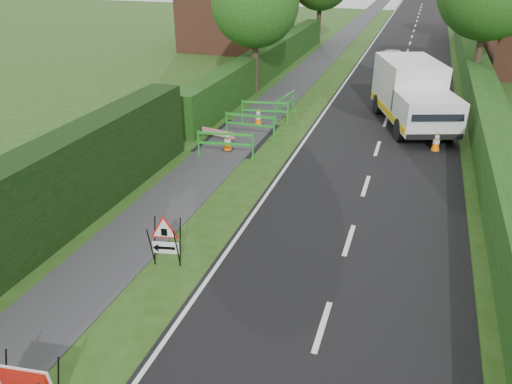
# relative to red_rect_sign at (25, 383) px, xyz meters

# --- Properties ---
(ground) EXTENTS (120.00, 120.00, 0.00)m
(ground) POSITION_rel_red_rect_sign_xyz_m (1.80, 2.43, -0.49)
(ground) COLOR #244213
(ground) RESTS_ON ground
(road_surface) EXTENTS (6.00, 90.00, 0.02)m
(road_surface) POSITION_rel_red_rect_sign_xyz_m (4.30, 37.43, -0.49)
(road_surface) COLOR black
(road_surface) RESTS_ON ground
(footpath) EXTENTS (2.00, 90.00, 0.02)m
(footpath) POSITION_rel_red_rect_sign_xyz_m (-1.20, 37.43, -0.49)
(footpath) COLOR #2D2D30
(footpath) RESTS_ON ground
(hedge_west_far) EXTENTS (1.00, 24.00, 1.80)m
(hedge_west_far) POSITION_rel_red_rect_sign_xyz_m (-3.20, 24.43, -0.49)
(hedge_west_far) COLOR #14380F
(hedge_west_far) RESTS_ON ground
(hedge_east) EXTENTS (1.20, 50.00, 1.50)m
(hedge_east) POSITION_rel_red_rect_sign_xyz_m (8.30, 18.43, -0.49)
(hedge_east) COLOR #14380F
(hedge_east) RESTS_ON ground
(house_west) EXTENTS (7.50, 7.40, 7.88)m
(house_west) POSITION_rel_red_rect_sign_xyz_m (-8.20, 32.43, 2.41)
(house_west) COLOR brown
(house_west) RESTS_ON ground
(tree_nw) EXTENTS (4.40, 4.40, 6.70)m
(tree_nw) POSITION_rel_red_rect_sign_xyz_m (-2.80, 20.43, 3.99)
(tree_nw) COLOR #2D2116
(tree_nw) RESTS_ON ground
(red_rect_sign) EXTENTS (1.07, 0.73, 0.86)m
(red_rect_sign) POSITION_rel_red_rect_sign_xyz_m (0.00, 0.00, 0.00)
(red_rect_sign) COLOR black
(red_rect_sign) RESTS_ON ground
(triangle_sign) EXTENTS (0.93, 0.93, 1.16)m
(triangle_sign) POSITION_rel_red_rect_sign_xyz_m (0.26, 4.38, 0.31)
(triangle_sign) COLOR black
(triangle_sign) RESTS_ON ground
(works_van) EXTENTS (3.99, 6.12, 2.62)m
(works_van) POSITION_rel_red_rect_sign_xyz_m (5.28, 17.36, 0.90)
(works_van) COLOR silver
(works_van) RESTS_ON ground
(traffic_cone_0) EXTENTS (0.38, 0.38, 0.79)m
(traffic_cone_0) POSITION_rel_red_rect_sign_xyz_m (6.39, 14.39, -0.10)
(traffic_cone_0) COLOR black
(traffic_cone_0) RESTS_ON ground
(traffic_cone_1) EXTENTS (0.38, 0.38, 0.79)m
(traffic_cone_1) POSITION_rel_red_rect_sign_xyz_m (6.49, 16.59, -0.10)
(traffic_cone_1) COLOR black
(traffic_cone_1) RESTS_ON ground
(traffic_cone_2) EXTENTS (0.38, 0.38, 0.79)m
(traffic_cone_2) POSITION_rel_red_rect_sign_xyz_m (7.01, 18.82, -0.10)
(traffic_cone_2) COLOR black
(traffic_cone_2) RESTS_ON ground
(traffic_cone_3) EXTENTS (0.38, 0.38, 0.79)m
(traffic_cone_3) POSITION_rel_red_rect_sign_xyz_m (-1.09, 11.99, -0.10)
(traffic_cone_3) COLOR black
(traffic_cone_3) RESTS_ON ground
(traffic_cone_4) EXTENTS (0.38, 0.38, 0.79)m
(traffic_cone_4) POSITION_rel_red_rect_sign_xyz_m (-0.90, 15.14, -0.10)
(traffic_cone_4) COLOR black
(traffic_cone_4) RESTS_ON ground
(ped_barrier_0) EXTENTS (2.09, 0.69, 1.00)m
(ped_barrier_0) POSITION_rel_red_rect_sign_xyz_m (-0.89, 11.27, 0.14)
(ped_barrier_0) COLOR #1B9923
(ped_barrier_0) RESTS_ON ground
(ped_barrier_1) EXTENTS (2.07, 0.39, 1.00)m
(ped_barrier_1) POSITION_rel_red_rect_sign_xyz_m (-0.74, 13.58, 0.14)
(ped_barrier_1) COLOR #1B9923
(ped_barrier_1) RESTS_ON ground
(ped_barrier_2) EXTENTS (2.09, 0.69, 1.00)m
(ped_barrier_2) POSITION_rel_red_rect_sign_xyz_m (-0.73, 15.57, 0.14)
(ped_barrier_2) COLOR #1B9923
(ped_barrier_2) RESTS_ON ground
(ped_barrier_3) EXTENTS (0.62, 2.09, 1.00)m
(ped_barrier_3) POSITION_rel_red_rect_sign_xyz_m (-0.14, 16.68, 0.14)
(ped_barrier_3) COLOR #1B9923
(ped_barrier_3) RESTS_ON ground
(redwhite_plank) EXTENTS (1.48, 0.35, 0.25)m
(redwhite_plank) POSITION_rel_red_rect_sign_xyz_m (-1.68, 12.53, -0.49)
(redwhite_plank) COLOR red
(redwhite_plank) RESTS_ON ground
(hatchback_car) EXTENTS (2.61, 4.20, 1.33)m
(hatchback_car) POSITION_rel_red_rect_sign_xyz_m (3.82, 27.44, 0.17)
(hatchback_car) COLOR silver
(hatchback_car) RESTS_ON ground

